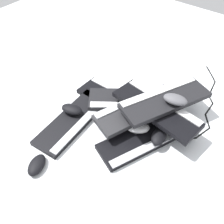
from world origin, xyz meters
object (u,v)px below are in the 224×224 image
object	(u,v)px
keyboard_5	(156,109)
keyboard_0	(144,139)
mouse_2	(138,128)
keyboard_4	(138,109)
keyboard_2	(73,121)
mouse_4	(159,136)
keyboard_3	(131,100)
keyboard_1	(116,101)
mouse_3	(37,165)
keyboard_6	(165,100)
mouse_0	(72,109)
mouse_1	(175,100)

from	to	relation	value
keyboard_5	keyboard_0	bearing A→B (deg)	-79.86
keyboard_0	mouse_2	bearing A→B (deg)	162.84
keyboard_4	mouse_2	distance (m)	0.10
keyboard_2	mouse_4	distance (m)	0.43
keyboard_3	keyboard_1	bearing A→B (deg)	-160.66
keyboard_3	keyboard_5	xyz separation A→B (m)	(0.16, -0.03, 0.06)
keyboard_4	mouse_3	xyz separation A→B (m)	(-0.17, -0.50, -0.05)
keyboard_2	keyboard_6	xyz separation A→B (m)	(0.33, 0.30, 0.12)
mouse_4	keyboard_5	bearing A→B (deg)	-155.03
keyboard_5	mouse_3	distance (m)	0.60
mouse_2	keyboard_6	bearing A→B (deg)	-137.66
keyboard_3	keyboard_6	xyz separation A→B (m)	(0.18, 0.02, 0.09)
keyboard_5	mouse_2	size ratio (longest dim) A/B	4.14
keyboard_2	mouse_2	xyz separation A→B (m)	(0.30, 0.14, 0.04)
keyboard_3	mouse_0	distance (m)	0.31
keyboard_5	keyboard_6	xyz separation A→B (m)	(0.01, 0.05, 0.03)
keyboard_2	keyboard_3	world-z (taller)	keyboard_3
keyboard_3	mouse_1	size ratio (longest dim) A/B	4.01
keyboard_1	mouse_2	xyz separation A→B (m)	(0.22, -0.11, 0.04)
mouse_1	mouse_2	xyz separation A→B (m)	(-0.09, -0.15, -0.12)
keyboard_4	mouse_3	size ratio (longest dim) A/B	4.23
mouse_2	keyboard_0	bearing A→B (deg)	128.93
mouse_1	mouse_0	bearing A→B (deg)	18.08
keyboard_2	mouse_2	distance (m)	0.33
mouse_4	keyboard_0	bearing A→B (deg)	-76.76
keyboard_0	mouse_3	distance (m)	0.49
keyboard_1	keyboard_6	xyz separation A→B (m)	(0.26, 0.05, 0.12)
keyboard_3	keyboard_5	size ratio (longest dim) A/B	0.97
keyboard_3	mouse_1	bearing A→B (deg)	3.75
keyboard_4	keyboard_6	distance (m)	0.14
mouse_4	keyboard_4	bearing A→B (deg)	-126.86
keyboard_3	mouse_1	xyz separation A→B (m)	(0.23, 0.01, 0.13)
keyboard_0	mouse_0	distance (m)	0.39
keyboard_3	keyboard_6	size ratio (longest dim) A/B	0.95
keyboard_1	mouse_4	size ratio (longest dim) A/B	4.00
keyboard_6	mouse_3	size ratio (longest dim) A/B	4.21
keyboard_0	keyboard_4	world-z (taller)	keyboard_4
keyboard_0	mouse_3	xyz separation A→B (m)	(-0.28, -0.41, 0.01)
keyboard_6	mouse_1	xyz separation A→B (m)	(0.05, -0.01, 0.04)
keyboard_5	mouse_2	distance (m)	0.13
mouse_0	mouse_2	bearing A→B (deg)	-177.48
keyboard_0	keyboard_6	size ratio (longest dim) A/B	1.00
keyboard_3	mouse_3	size ratio (longest dim) A/B	4.01
keyboard_4	mouse_2	xyz separation A→B (m)	(0.06, -0.08, -0.02)
keyboard_0	mouse_0	bearing A→B (deg)	-166.18
keyboard_3	keyboard_4	size ratio (longest dim) A/B	0.95
keyboard_4	mouse_4	size ratio (longest dim) A/B	4.23
keyboard_0	keyboard_1	world-z (taller)	same
mouse_0	mouse_2	world-z (taller)	same
keyboard_3	keyboard_5	world-z (taller)	keyboard_5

